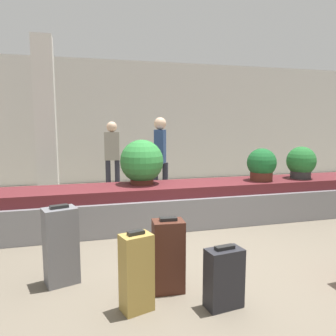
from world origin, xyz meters
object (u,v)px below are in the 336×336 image
suitcase_4 (61,246)px  suitcase_0 (224,278)px  suitcase_3 (136,272)px  potted_plant_2 (142,162)px  suitcase_2 (168,256)px  pillar (46,121)px  traveler_1 (160,153)px  potted_plant_0 (262,165)px  potted_plant_1 (301,163)px  traveler_0 (112,152)px

suitcase_4 → suitcase_0: bearing=-48.0°
suitcase_0 → suitcase_3: bearing=161.0°
suitcase_3 → potted_plant_2: 2.52m
suitcase_2 → suitcase_3: suitcase_2 is taller
pillar → traveler_1: 2.31m
suitcase_3 → potted_plant_0: (2.44, 2.17, 0.55)m
suitcase_0 → potted_plant_1: bearing=35.4°
potted_plant_1 → suitcase_0: bearing=-136.8°
pillar → potted_plant_2: bearing=-51.0°
suitcase_4 → traveler_0: bearing=60.2°
suitcase_4 → traveler_1: size_ratio=0.47×
suitcase_0 → suitcase_2: (-0.38, 0.39, 0.08)m
suitcase_4 → potted_plant_2: 2.14m
suitcase_4 → potted_plant_2: size_ratio=1.14×
suitcase_2 → pillar: bearing=113.4°
potted_plant_0 → traveler_0: bearing=131.6°
pillar → traveler_1: (2.11, -0.72, -0.60)m
potted_plant_2 → traveler_1: traveler_1 is taller
traveler_1 → pillar: bearing=-84.1°
suitcase_3 → potted_plant_2: (0.50, 2.38, 0.63)m
potted_plant_1 → traveler_0: bearing=140.4°
suitcase_2 → potted_plant_0: potted_plant_0 is taller
suitcase_3 → traveler_0: (0.26, 4.62, 0.62)m
pillar → suitcase_2: bearing=-71.2°
pillar → traveler_1: size_ratio=1.91×
pillar → suitcase_3: bearing=-76.4°
potted_plant_1 → suitcase_3: bearing=-145.6°
suitcase_2 → suitcase_4: 1.05m
suitcase_0 → suitcase_2: 0.55m
suitcase_3 → traveler_1: traveler_1 is taller
suitcase_2 → suitcase_3: size_ratio=1.03×
suitcase_4 → traveler_0: (0.89, 3.96, 0.57)m
potted_plant_1 → potted_plant_2: bearing=176.0°
suitcase_2 → suitcase_4: suitcase_4 is taller
traveler_1 → potted_plant_2: bearing=-1.6°
traveler_0 → suitcase_4: bearing=-92.7°
potted_plant_1 → suitcase_2: bearing=-145.8°
pillar → potted_plant_0: bearing=-31.2°
potted_plant_0 → potted_plant_1: potted_plant_1 is taller
pillar → suitcase_4: pillar is taller
suitcase_4 → traveler_1: bearing=42.5°
suitcase_0 → potted_plant_2: bearing=87.2°
potted_plant_2 → suitcase_3: bearing=-101.8°
pillar → suitcase_2: (1.38, -4.03, -1.26)m
pillar → suitcase_4: 3.84m
potted_plant_0 → pillar: bearing=148.8°
suitcase_3 → traveler_0: bearing=70.1°
suitcase_3 → potted_plant_0: 3.31m
pillar → potted_plant_2: (1.53, -1.90, -0.64)m
potted_plant_0 → potted_plant_1: (0.77, 0.02, 0.01)m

